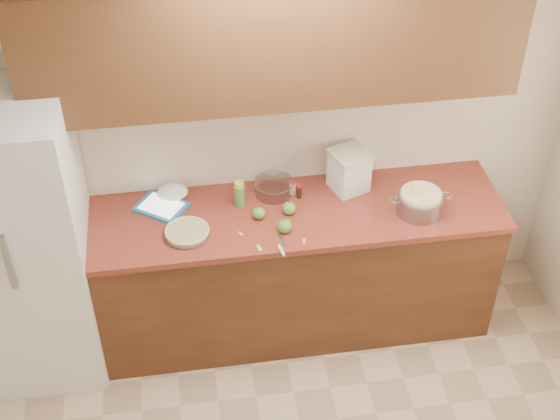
{
  "coord_description": "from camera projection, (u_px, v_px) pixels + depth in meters",
  "views": [
    {
      "loc": [
        -0.52,
        -1.96,
        3.79
      ],
      "look_at": [
        -0.0,
        1.43,
        0.98
      ],
      "focal_mm": 50.0,
      "sensor_mm": 36.0,
      "label": 1
    }
  ],
  "objects": [
    {
      "name": "apple_center",
      "position": [
        289.0,
        208.0,
        4.48
      ],
      "size": [
        0.08,
        0.08,
        0.09
      ],
      "color": "#579131",
      "rests_on": "counter_run"
    },
    {
      "name": "counter_run",
      "position": [
        279.0,
        270.0,
        4.8
      ],
      "size": [
        2.64,
        0.68,
        0.92
      ],
      "color": "#532F17",
      "rests_on": "ground"
    },
    {
      "name": "peel_c",
      "position": [
        259.0,
        248.0,
        4.27
      ],
      "size": [
        0.03,
        0.05,
        0.0
      ],
      "primitive_type": "cube",
      "rotation": [
        0.0,
        0.0,
        -1.35
      ],
      "color": "#99BE5C",
      "rests_on": "counter_run"
    },
    {
      "name": "upper_cabinets",
      "position": [
        274.0,
        38.0,
        3.97
      ],
      "size": [
        2.6,
        0.34,
        0.7
      ],
      "primitive_type": "cube",
      "color": "#4F2C18",
      "rests_on": "room_shell"
    },
    {
      "name": "peel_a",
      "position": [
        304.0,
        241.0,
        4.31
      ],
      "size": [
        0.03,
        0.04,
        0.0
      ],
      "primitive_type": "cube",
      "rotation": [
        0.0,
        0.0,
        1.35
      ],
      "color": "#99BE5C",
      "rests_on": "counter_run"
    },
    {
      "name": "cinnamon_shaker",
      "position": [
        293.0,
        188.0,
        4.62
      ],
      "size": [
        0.04,
        0.04,
        0.09
      ],
      "rotation": [
        0.0,
        0.0,
        0.13
      ],
      "color": "beige",
      "rests_on": "counter_run"
    },
    {
      "name": "apple_left",
      "position": [
        259.0,
        213.0,
        4.44
      ],
      "size": [
        0.07,
        0.07,
        0.09
      ],
      "color": "#579131",
      "rests_on": "counter_run"
    },
    {
      "name": "flour_canister",
      "position": [
        349.0,
        170.0,
        4.61
      ],
      "size": [
        0.27,
        0.27,
        0.26
      ],
      "rotation": [
        0.0,
        0.0,
        0.35
      ],
      "color": "white",
      "rests_on": "counter_run"
    },
    {
      "name": "room_shell",
      "position": [
        333.0,
        370.0,
        3.14
      ],
      "size": [
        3.6,
        3.6,
        3.6
      ],
      "color": "tan",
      "rests_on": "ground"
    },
    {
      "name": "paper_towel",
      "position": [
        172.0,
        192.0,
        4.59
      ],
      "size": [
        0.21,
        0.18,
        0.08
      ],
      "primitive_type": "ellipsoid",
      "rotation": [
        0.0,
        0.0,
        0.2
      ],
      "color": "white",
      "rests_on": "counter_run"
    },
    {
      "name": "fridge",
      "position": [
        24.0,
        244.0,
        4.32
      ],
      "size": [
        0.7,
        0.7,
        1.8
      ],
      "primitive_type": "cube",
      "color": "silver",
      "rests_on": "ground"
    },
    {
      "name": "lemon_bottle",
      "position": [
        239.0,
        194.0,
        4.51
      ],
      "size": [
        0.06,
        0.06,
        0.17
      ],
      "rotation": [
        0.0,
        0.0,
        -0.02
      ],
      "color": "#4C8C38",
      "rests_on": "counter_run"
    },
    {
      "name": "peel_d",
      "position": [
        241.0,
        234.0,
        4.36
      ],
      "size": [
        0.03,
        0.04,
        0.0
      ],
      "primitive_type": "cube",
      "rotation": [
        0.0,
        0.0,
        2.15
      ],
      "color": "#99BE5C",
      "rests_on": "counter_run"
    },
    {
      "name": "colander",
      "position": [
        420.0,
        202.0,
        4.48
      ],
      "size": [
        0.36,
        0.27,
        0.13
      ],
      "rotation": [
        0.0,
        0.0,
        0.41
      ],
      "color": "gray",
      "rests_on": "counter_run"
    },
    {
      "name": "peel_b",
      "position": [
        289.0,
        222.0,
        4.44
      ],
      "size": [
        0.02,
        0.03,
        0.0
      ],
      "primitive_type": "cube",
      "rotation": [
        0.0,
        0.0,
        1.74
      ],
      "color": "#99BE5C",
      "rests_on": "counter_run"
    },
    {
      "name": "mixing_bowl",
      "position": [
        274.0,
        187.0,
        4.62
      ],
      "size": [
        0.24,
        0.24,
        0.09
      ],
      "rotation": [
        0.0,
        0.0,
        -0.12
      ],
      "color": "silver",
      "rests_on": "counter_run"
    },
    {
      "name": "tablet",
      "position": [
        161.0,
        207.0,
        4.53
      ],
      "size": [
        0.35,
        0.33,
        0.02
      ],
      "rotation": [
        0.0,
        0.0,
        -0.63
      ],
      "color": "#216B9E",
      "rests_on": "counter_run"
    },
    {
      "name": "vanilla_bottle",
      "position": [
        299.0,
        191.0,
        4.59
      ],
      "size": [
        0.03,
        0.03,
        0.09
      ],
      "rotation": [
        0.0,
        0.0,
        0.33
      ],
      "color": "black",
      "rests_on": "counter_run"
    },
    {
      "name": "apple_front",
      "position": [
        285.0,
        226.0,
        4.35
      ],
      "size": [
        0.08,
        0.08,
        0.09
      ],
      "color": "#579131",
      "rests_on": "counter_run"
    },
    {
      "name": "pie",
      "position": [
        187.0,
        232.0,
        4.34
      ],
      "size": [
        0.26,
        0.26,
        0.04
      ],
      "rotation": [
        0.0,
        0.0,
        0.2
      ],
      "color": "silver",
      "rests_on": "counter_run"
    },
    {
      "name": "paring_knife",
      "position": [
        281.0,
        249.0,
        4.26
      ],
      "size": [
        0.05,
        0.18,
        0.02
      ],
      "rotation": [
        0.0,
        0.0,
        0.19
      ],
      "color": "gray",
      "rests_on": "counter_run"
    }
  ]
}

